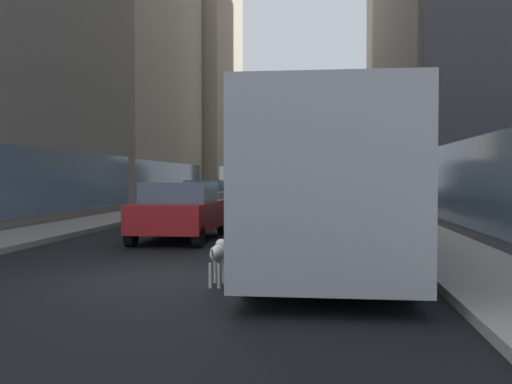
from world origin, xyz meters
The scene contains 11 objects.
ground_plane centered at (0.00, 35.00, 0.00)m, with size 120.00×120.00×0.00m, color black.
sidewalk_left centered at (-5.70, 35.00, 0.07)m, with size 2.40×110.00×0.15m, color gray.
sidewalk_right centered at (5.70, 35.00, 0.07)m, with size 2.40×110.00×0.15m, color #ADA89E.
building_left_far centered at (-11.90, 49.15, 11.47)m, with size 10.50×16.64×22.95m.
building_right_far centered at (11.90, 45.88, 14.62)m, with size 8.54×18.07×29.26m.
transit_bus centered at (2.80, 3.04, 1.78)m, with size 2.78×11.53×3.05m.
car_grey_wagon centered at (1.20, 30.23, 0.82)m, with size 1.77×4.42×1.62m.
car_white_van centered at (-2.80, 17.22, 0.82)m, with size 1.82×4.68×1.62m.
car_red_coupe centered at (-1.20, 5.90, 0.82)m, with size 1.95×4.25×1.62m.
box_truck centered at (-1.20, 37.24, 1.67)m, with size 2.30×7.50×3.05m.
dalmatian_dog centered at (1.04, -0.48, 0.51)m, with size 0.22×0.96×0.72m.
Camera 1 is at (2.72, -9.56, 1.76)m, focal length 39.75 mm.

